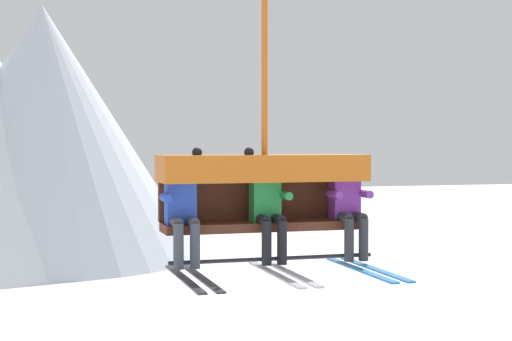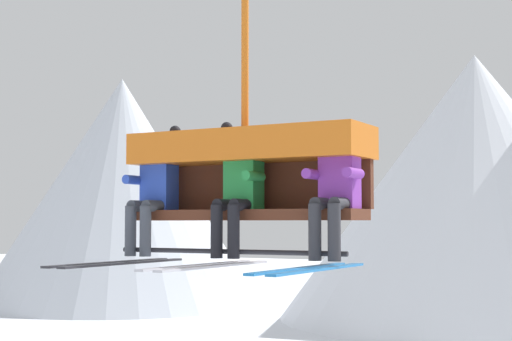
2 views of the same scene
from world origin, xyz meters
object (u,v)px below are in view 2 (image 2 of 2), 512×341
object	(u,v)px
chairlift_chair	(249,160)
skier_blue	(152,191)
skier_green	(237,189)
skier_purple	(334,190)

from	to	relation	value
chairlift_chair	skier_blue	size ratio (longest dim) A/B	1.94
skier_green	skier_blue	bearing A→B (deg)	180.00
skier_blue	skier_green	distance (m)	0.96
chairlift_chair	skier_green	world-z (taller)	chairlift_chair
chairlift_chair	skier_green	bearing A→B (deg)	-90.89
skier_green	skier_purple	bearing A→B (deg)	-0.40
skier_blue	skier_purple	world-z (taller)	skier_blue
chairlift_chair	skier_purple	distance (m)	1.04
skier_purple	skier_blue	bearing A→B (deg)	179.80
chairlift_chair	skier_purple	bearing A→B (deg)	-12.86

